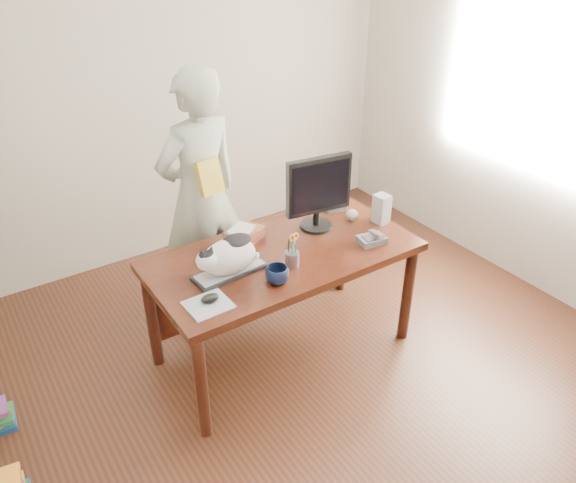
# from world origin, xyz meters

# --- Properties ---
(room) EXTENTS (4.50, 4.50, 4.50)m
(room) POSITION_xyz_m (0.00, 0.00, 1.35)
(room) COLOR black
(room) RESTS_ON ground
(desk) EXTENTS (1.60, 0.80, 0.75)m
(desk) POSITION_xyz_m (0.00, 0.68, 0.60)
(desk) COLOR black
(desk) RESTS_ON ground
(keyboard) EXTENTS (0.43, 0.19, 0.03)m
(keyboard) POSITION_xyz_m (-0.37, 0.58, 0.76)
(keyboard) COLOR black
(keyboard) RESTS_ON desk
(cat) EXTENTS (0.41, 0.23, 0.24)m
(cat) POSITION_xyz_m (-0.38, 0.58, 0.87)
(cat) COLOR white
(cat) RESTS_ON keyboard
(monitor) EXTENTS (0.43, 0.24, 0.48)m
(monitor) POSITION_xyz_m (0.34, 0.73, 1.02)
(monitor) COLOR black
(monitor) RESTS_ON desk
(pen_cup) EXTENTS (0.09, 0.09, 0.21)m
(pen_cup) POSITION_xyz_m (-0.04, 0.45, 0.81)
(pen_cup) COLOR gray
(pen_cup) RESTS_ON desk
(mousepad) EXTENTS (0.23, 0.21, 0.01)m
(mousepad) POSITION_xyz_m (-0.60, 0.38, 0.75)
(mousepad) COLOR silver
(mousepad) RESTS_ON desk
(mouse) EXTENTS (0.10, 0.07, 0.04)m
(mouse) POSITION_xyz_m (-0.58, 0.40, 0.77)
(mouse) COLOR black
(mouse) RESTS_ON mousepad
(coffee_mug) EXTENTS (0.17, 0.17, 0.10)m
(coffee_mug) POSITION_xyz_m (-0.20, 0.36, 0.80)
(coffee_mug) COLOR black
(coffee_mug) RESTS_ON desk
(phone) EXTENTS (0.18, 0.14, 0.07)m
(phone) POSITION_xyz_m (0.51, 0.40, 0.77)
(phone) COLOR #5E5E62
(phone) RESTS_ON desk
(speaker) EXTENTS (0.09, 0.10, 0.19)m
(speaker) POSITION_xyz_m (0.73, 0.57, 0.85)
(speaker) COLOR #9D9D9F
(speaker) RESTS_ON desk
(baseball) EXTENTS (0.08, 0.08, 0.08)m
(baseball) POSITION_xyz_m (0.59, 0.68, 0.79)
(baseball) COLOR beige
(baseball) RESTS_ON desk
(book_stack) EXTENTS (0.29, 0.27, 0.09)m
(book_stack) POSITION_xyz_m (-0.12, 0.85, 0.79)
(book_stack) COLOR #4E1614
(book_stack) RESTS_ON desk
(calculator) EXTENTS (0.18, 0.21, 0.06)m
(calculator) POSITION_xyz_m (0.60, 0.91, 0.78)
(calculator) COLOR #5E5E62
(calculator) RESTS_ON desk
(person) EXTENTS (0.69, 0.51, 1.71)m
(person) POSITION_xyz_m (-0.16, 1.38, 0.86)
(person) COLOR silver
(person) RESTS_ON ground
(held_book) EXTENTS (0.18, 0.12, 0.23)m
(held_book) POSITION_xyz_m (-0.16, 1.21, 1.05)
(held_book) COLOR gold
(held_book) RESTS_ON person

